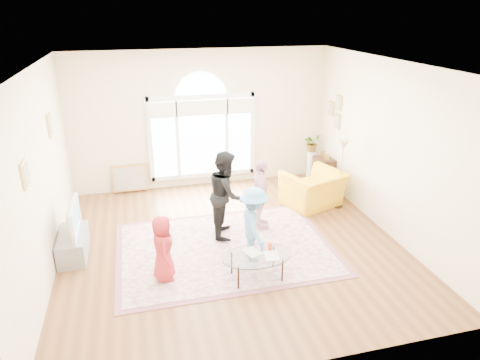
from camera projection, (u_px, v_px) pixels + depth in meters
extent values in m
plane|color=brown|center=(231.00, 244.00, 7.85)|extent=(6.00, 6.00, 0.00)
plane|color=beige|center=(202.00, 120.00, 9.95)|extent=(6.00, 0.00, 6.00)
plane|color=beige|center=(294.00, 254.00, 4.56)|extent=(6.00, 0.00, 6.00)
plane|color=beige|center=(41.00, 178.00, 6.57)|extent=(0.00, 6.00, 6.00)
plane|color=beige|center=(388.00, 149.00, 7.93)|extent=(0.00, 6.00, 6.00)
plane|color=white|center=(230.00, 65.00, 6.65)|extent=(6.00, 6.00, 0.00)
cube|color=white|center=(204.00, 174.00, 10.42)|extent=(2.50, 0.08, 0.10)
cube|color=white|center=(201.00, 97.00, 9.70)|extent=(2.50, 0.08, 0.10)
cube|color=white|center=(150.00, 141.00, 9.78)|extent=(0.10, 0.08, 2.00)
cube|color=white|center=(252.00, 133.00, 10.34)|extent=(0.10, 0.08, 2.00)
cube|color=#C6E2FF|center=(164.00, 140.00, 9.86)|extent=(0.55, 0.02, 1.80)
cube|color=#C6E2FF|center=(239.00, 134.00, 10.26)|extent=(0.55, 0.02, 1.80)
cube|color=#C6E2FF|center=(202.00, 137.00, 10.06)|extent=(1.10, 0.02, 1.80)
cylinder|color=#C6E2FF|center=(201.00, 99.00, 9.72)|extent=(1.20, 0.02, 1.20)
cube|color=white|center=(178.00, 139.00, 9.92)|extent=(0.07, 0.04, 1.80)
cube|color=white|center=(227.00, 135.00, 10.19)|extent=(0.07, 0.04, 1.80)
cube|color=white|center=(162.00, 110.00, 9.52)|extent=(0.65, 0.12, 0.35)
cube|color=white|center=(202.00, 107.00, 9.72)|extent=(1.20, 0.12, 0.35)
cube|color=white|center=(240.00, 105.00, 9.92)|extent=(0.65, 0.12, 0.35)
cube|color=tan|center=(50.00, 125.00, 7.55)|extent=(0.03, 0.34, 0.40)
cube|color=#ADA38E|center=(51.00, 125.00, 7.56)|extent=(0.01, 0.28, 0.34)
cube|color=tan|center=(25.00, 174.00, 5.62)|extent=(0.03, 0.30, 0.36)
cube|color=#ADA38E|center=(27.00, 174.00, 5.62)|extent=(0.01, 0.24, 0.30)
cube|color=tan|center=(339.00, 102.00, 9.60)|extent=(0.03, 0.28, 0.34)
cube|color=#ADA38E|center=(338.00, 102.00, 9.60)|extent=(0.01, 0.22, 0.28)
cube|color=tan|center=(337.00, 121.00, 9.76)|extent=(0.03, 0.28, 0.34)
cube|color=#ADA38E|center=(337.00, 121.00, 9.76)|extent=(0.01, 0.22, 0.28)
cube|color=tan|center=(331.00, 108.00, 10.00)|extent=(0.03, 0.26, 0.32)
cube|color=#ADA38E|center=(331.00, 108.00, 9.99)|extent=(0.01, 0.20, 0.26)
cube|color=beige|center=(225.00, 248.00, 7.69)|extent=(3.60, 2.60, 0.02)
cube|color=#814B53|center=(225.00, 248.00, 7.69)|extent=(3.80, 2.80, 0.01)
cube|color=gray|center=(73.00, 245.00, 7.42)|extent=(0.45, 1.00, 0.42)
imported|color=black|center=(69.00, 219.00, 7.23)|extent=(0.13, 0.98, 0.56)
cube|color=#52AFC7|center=(75.00, 219.00, 7.25)|extent=(0.02, 0.80, 0.45)
ellipsoid|color=silver|center=(257.00, 256.00, 6.71)|extent=(1.14, 0.75, 0.02)
cylinder|color=black|center=(273.00, 257.00, 7.06)|extent=(0.03, 0.03, 0.40)
cylinder|color=black|center=(232.00, 264.00, 6.88)|extent=(0.03, 0.03, 0.40)
cylinder|color=black|center=(282.00, 271.00, 6.70)|extent=(0.03, 0.03, 0.40)
cylinder|color=black|center=(238.00, 278.00, 6.52)|extent=(0.03, 0.03, 0.40)
imported|color=#B2A58C|center=(247.00, 254.00, 6.71)|extent=(0.31, 0.35, 0.03)
imported|color=#B2A58C|center=(265.00, 257.00, 6.66)|extent=(0.25, 0.32, 0.02)
cylinder|color=#DD4417|center=(270.00, 247.00, 6.84)|extent=(0.07, 0.07, 0.12)
imported|color=yellow|center=(313.00, 189.00, 9.25)|extent=(1.45, 1.36, 0.77)
cube|color=black|center=(323.00, 172.00, 10.29)|extent=(0.40, 0.50, 0.70)
cylinder|color=black|center=(338.00, 206.00, 9.32)|extent=(0.20, 0.20, 0.02)
cylinder|color=#AC8A41|center=(340.00, 178.00, 9.07)|extent=(0.02, 0.02, 1.35)
cone|color=#CCB284|center=(344.00, 145.00, 8.79)|extent=(0.27, 0.27, 0.22)
cylinder|color=white|center=(311.00, 164.00, 10.79)|extent=(0.20, 0.20, 0.70)
imported|color=#33722D|center=(312.00, 143.00, 10.58)|extent=(0.51, 0.48, 0.45)
cube|color=tan|center=(132.00, 192.00, 10.06)|extent=(0.80, 0.14, 0.62)
imported|color=#A6232A|center=(163.00, 248.00, 6.64)|extent=(0.36, 0.54, 1.09)
imported|color=black|center=(226.00, 194.00, 7.88)|extent=(0.80, 0.93, 1.64)
imported|color=#EDACBB|center=(261.00, 194.00, 8.17)|extent=(0.53, 0.88, 1.40)
imported|color=#5997C7|center=(254.00, 225.00, 7.10)|extent=(0.50, 0.86, 1.32)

